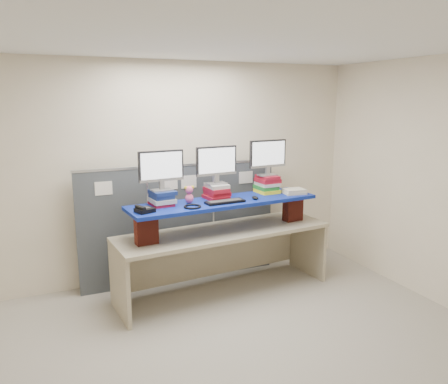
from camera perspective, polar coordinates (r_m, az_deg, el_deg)
name	(u,v)px	position (r m, az deg, el deg)	size (l,w,h in m)	color
room	(242,205)	(3.87, 2.31, -1.71)	(5.00, 4.00, 2.80)	#F1E2C6
cubicle_partition	(181,222)	(5.64, -5.58, -3.99)	(2.60, 0.06, 1.53)	#3D4247
desk	(224,243)	(5.27, 0.00, -6.64)	(2.66, 0.99, 0.79)	#B7A98B
brick_pier_left	(146,229)	(4.76, -10.12, -4.84)	(0.24, 0.13, 0.32)	maroon
brick_pier_right	(293,208)	(5.65, 8.98, -2.12)	(0.24, 0.13, 0.32)	maroon
blue_board	(224,202)	(5.13, 0.00, -1.32)	(2.28, 0.57, 0.04)	navy
book_stack_left	(162,198)	(4.93, -8.11, -0.77)	(0.28, 0.31, 0.17)	maroon
book_stack_center	(217,192)	(5.19, -0.98, 0.06)	(0.29, 0.31, 0.18)	maroon
book_stack_right	(267,184)	(5.56, 5.64, 1.03)	(0.27, 0.30, 0.22)	yellow
monitor_left	(161,168)	(4.86, -8.20, 3.12)	(0.52, 0.16, 0.45)	#9A9A9E
monitor_center	(216,163)	(5.13, -0.99, 3.85)	(0.52, 0.16, 0.45)	#9A9A9E
monitor_right	(268,155)	(5.49, 5.75, 4.77)	(0.52, 0.16, 0.45)	#9A9A9E
keyboard	(225,202)	(5.00, 0.13, -1.27)	(0.47, 0.19, 0.03)	black
mouse	(255,198)	(5.19, 4.07, -0.75)	(0.07, 0.12, 0.04)	black
desk_phone	(144,210)	(4.65, -10.38, -2.30)	(0.22, 0.21, 0.08)	black
headset	(192,207)	(4.80, -4.15, -1.91)	(0.20, 0.20, 0.02)	black
plush_toy	(189,194)	(4.98, -4.56, -0.30)	(0.12, 0.09, 0.20)	#F15B8D
binder_stack	(294,191)	(5.55, 9.15, 0.09)	(0.28, 0.23, 0.06)	beige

